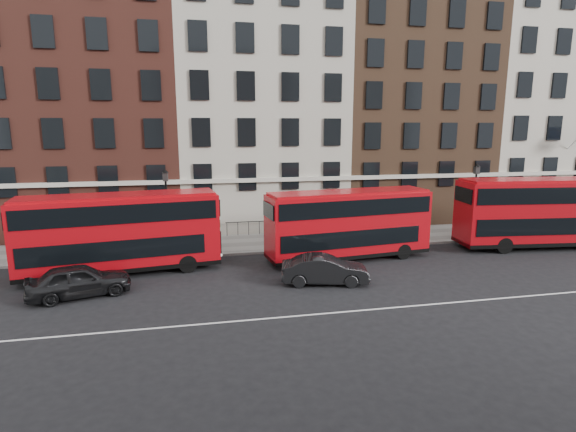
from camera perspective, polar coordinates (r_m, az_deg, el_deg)
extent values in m
plane|color=black|center=(21.88, 3.29, -10.22)|extent=(120.00, 120.00, 0.00)
cube|color=slate|center=(31.63, -1.64, -3.29)|extent=(80.00, 5.00, 0.15)
cube|color=gray|center=(29.25, -0.78, -4.48)|extent=(80.00, 0.30, 0.16)
cube|color=white|center=(20.10, 4.80, -12.23)|extent=(70.00, 0.12, 0.01)
cube|color=brown|center=(38.50, -23.70, 14.77)|extent=(12.80, 10.00, 22.00)
cube|color=#B3AF9E|center=(38.06, -3.77, 13.45)|extent=(12.80, 10.00, 19.00)
cube|color=brown|center=(41.88, 14.41, 14.29)|extent=(12.80, 10.00, 21.00)
cube|color=#BAB3A1|center=(48.79, 28.34, 12.25)|extent=(12.80, 10.00, 20.00)
cube|color=#AF0810|center=(26.27, -20.46, -1.96)|extent=(10.73, 3.89, 3.95)
cube|color=black|center=(26.73, -20.19, -5.84)|extent=(10.74, 3.93, 0.24)
cube|color=black|center=(26.44, -21.01, -3.43)|extent=(9.56, 3.81, 1.05)
cube|color=black|center=(26.04, -20.64, 0.66)|extent=(10.35, 3.91, 1.00)
cube|color=#AF0810|center=(25.91, -20.76, 2.40)|extent=(10.41, 3.65, 0.18)
cube|color=black|center=(26.85, -9.00, -2.81)|extent=(0.38, 2.19, 1.30)
cube|color=black|center=(26.61, -9.07, -0.58)|extent=(0.33, 1.89, 0.42)
cylinder|color=black|center=(25.79, -12.61, -5.95)|extent=(1.03, 0.41, 1.00)
cylinder|color=black|center=(27.93, -13.18, -4.65)|extent=(1.03, 0.41, 1.00)
cylinder|color=black|center=(25.90, -26.89, -6.85)|extent=(1.03, 0.41, 1.00)
cylinder|color=black|center=(28.03, -26.33, -5.48)|extent=(1.03, 0.41, 1.00)
cube|color=#AF0810|center=(27.50, 7.71, -1.00)|extent=(10.26, 3.58, 3.78)
cube|color=black|center=(27.93, 7.62, -4.56)|extent=(10.26, 3.62, 0.23)
cube|color=black|center=(27.52, 7.14, -2.35)|extent=(9.13, 3.52, 1.00)
cube|color=black|center=(27.28, 7.77, 1.41)|extent=(9.89, 3.61, 0.96)
cube|color=#AF0810|center=(27.16, 7.82, 3.00)|extent=(9.95, 3.36, 0.17)
cube|color=black|center=(30.21, 16.32, -1.69)|extent=(0.33, 2.10, 1.24)
cube|color=black|center=(30.01, 16.42, 0.21)|extent=(0.29, 1.81, 0.40)
cylinder|color=black|center=(28.60, 14.45, -4.38)|extent=(0.98, 0.38, 0.96)
cylinder|color=black|center=(30.35, 12.25, -3.39)|extent=(0.98, 0.38, 0.96)
cylinder|color=black|center=(25.85, 2.93, -5.70)|extent=(0.98, 0.38, 0.96)
cylinder|color=black|center=(27.78, 1.30, -4.49)|extent=(0.98, 0.38, 0.96)
cube|color=#AF0810|center=(34.37, 29.52, 0.46)|extent=(11.26, 3.76, 4.16)
cube|color=black|center=(34.74, 29.21, -2.71)|extent=(11.27, 3.80, 0.25)
cube|color=black|center=(34.31, 28.97, -0.72)|extent=(10.02, 3.71, 1.11)
cube|color=black|center=(34.19, 29.72, 2.58)|extent=(10.85, 3.80, 1.05)
cube|color=#AF0810|center=(34.10, 29.86, 3.98)|extent=(10.93, 3.52, 0.19)
cylinder|color=black|center=(37.78, 32.66, -1.99)|extent=(1.08, 0.40, 1.05)
cylinder|color=black|center=(32.06, 25.77, -3.40)|extent=(1.08, 0.40, 1.05)
cylinder|color=black|center=(34.02, 23.72, -2.43)|extent=(1.08, 0.40, 1.05)
imported|color=black|center=(23.86, -24.99, -7.43)|extent=(4.99, 3.07, 1.59)
imported|color=black|center=(23.47, 4.69, -6.82)|extent=(4.71, 2.44, 1.48)
cylinder|color=black|center=(29.22, -15.06, -0.11)|extent=(0.14, 0.14, 4.60)
cylinder|color=black|center=(29.66, -14.86, -3.91)|extent=(0.32, 0.32, 0.60)
cube|color=#262626|center=(28.84, -15.32, 4.86)|extent=(0.32, 0.32, 0.55)
cone|color=black|center=(28.81, -15.35, 5.55)|extent=(0.44, 0.44, 0.25)
cylinder|color=black|center=(35.11, 22.53, 1.26)|extent=(0.14, 0.14, 4.60)
cylinder|color=black|center=(35.48, 22.29, -1.92)|extent=(0.32, 0.32, 0.60)
cube|color=#262626|center=(34.80, 22.84, 5.40)|extent=(0.32, 0.32, 0.55)
cone|color=black|center=(34.77, 22.88, 5.97)|extent=(0.44, 0.44, 0.25)
cylinder|color=black|center=(39.74, 32.17, -0.01)|extent=(0.12, 0.12, 2.60)
cube|color=black|center=(39.40, 32.56, 2.23)|extent=(0.25, 0.30, 0.75)
sphere|color=red|center=(39.25, 32.77, 2.51)|extent=(0.14, 0.14, 0.14)
sphere|color=#0C9919|center=(39.31, 32.70, 1.88)|extent=(0.14, 0.14, 0.14)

